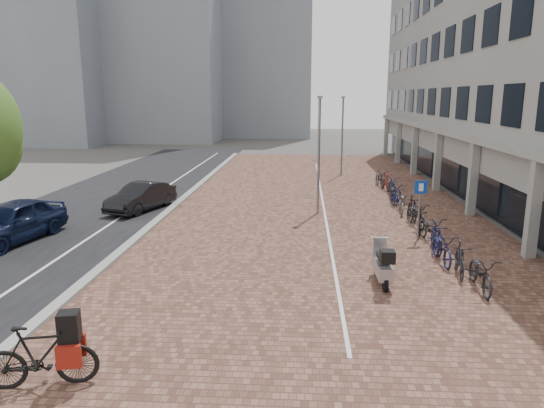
{
  "coord_description": "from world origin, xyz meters",
  "views": [
    {
      "loc": [
        1.18,
        -12.34,
        5.36
      ],
      "look_at": [
        0.0,
        6.0,
        1.3
      ],
      "focal_mm": 32.47,
      "sensor_mm": 36.0,
      "label": 1
    }
  ],
  "objects_px": {
    "car_dark": "(141,197)",
    "hero_bike": "(41,355)",
    "parking_sign": "(420,201)",
    "scooter_front": "(382,263)",
    "car_navy": "(11,221)"
  },
  "relations": [
    {
      "from": "car_navy",
      "to": "parking_sign",
      "type": "relative_size",
      "value": 2.01
    },
    {
      "from": "car_dark",
      "to": "scooter_front",
      "type": "xyz_separation_m",
      "value": [
        10.0,
        -8.76,
        -0.03
      ]
    },
    {
      "from": "car_navy",
      "to": "scooter_front",
      "type": "xyz_separation_m",
      "value": [
        13.14,
        -3.36,
        -0.16
      ]
    },
    {
      "from": "parking_sign",
      "to": "hero_bike",
      "type": "bearing_deg",
      "value": -140.44
    },
    {
      "from": "hero_bike",
      "to": "scooter_front",
      "type": "relative_size",
      "value": 1.19
    },
    {
      "from": "car_navy",
      "to": "parking_sign",
      "type": "distance_m",
      "value": 15.22
    },
    {
      "from": "car_dark",
      "to": "scooter_front",
      "type": "relative_size",
      "value": 2.19
    },
    {
      "from": "car_dark",
      "to": "hero_bike",
      "type": "bearing_deg",
      "value": -59.66
    },
    {
      "from": "car_navy",
      "to": "hero_bike",
      "type": "distance_m",
      "value": 10.84
    },
    {
      "from": "scooter_front",
      "to": "parking_sign",
      "type": "relative_size",
      "value": 0.79
    },
    {
      "from": "scooter_front",
      "to": "car_navy",
      "type": "bearing_deg",
      "value": 165.42
    },
    {
      "from": "car_dark",
      "to": "car_navy",
      "type": "bearing_deg",
      "value": -101.02
    },
    {
      "from": "car_navy",
      "to": "car_dark",
      "type": "xyz_separation_m",
      "value": [
        3.14,
        5.4,
        -0.13
      ]
    },
    {
      "from": "car_navy",
      "to": "car_dark",
      "type": "bearing_deg",
      "value": 70.79
    },
    {
      "from": "car_dark",
      "to": "scooter_front",
      "type": "distance_m",
      "value": 13.29
    }
  ]
}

